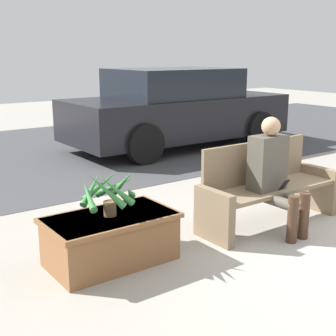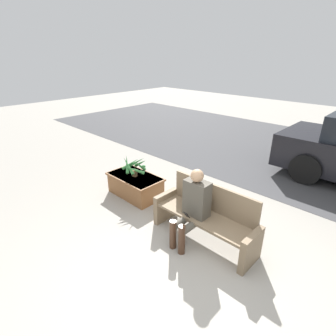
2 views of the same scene
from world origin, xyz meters
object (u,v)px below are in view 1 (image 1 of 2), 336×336
(bench, at_px, (267,187))
(parked_car, at_px, (176,109))
(potted_plant, at_px, (109,191))
(person_seated, at_px, (274,172))
(planter_box, at_px, (111,237))

(bench, relative_size, parked_car, 0.39)
(bench, height_order, potted_plant, bench)
(person_seated, xyz_separation_m, potted_plant, (-1.73, 0.32, 0.02))
(person_seated, relative_size, planter_box, 1.05)
(person_seated, height_order, planter_box, person_seated)
(bench, relative_size, person_seated, 1.44)
(person_seated, bearing_deg, bench, 58.29)
(parked_car, bearing_deg, potted_plant, -133.33)
(bench, distance_m, person_seated, 0.32)
(person_seated, distance_m, parked_car, 4.58)
(bench, relative_size, planter_box, 1.51)
(person_seated, bearing_deg, potted_plant, 169.52)
(planter_box, distance_m, parked_car, 5.33)
(parked_car, bearing_deg, bench, -114.19)
(potted_plant, bearing_deg, person_seated, -10.48)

